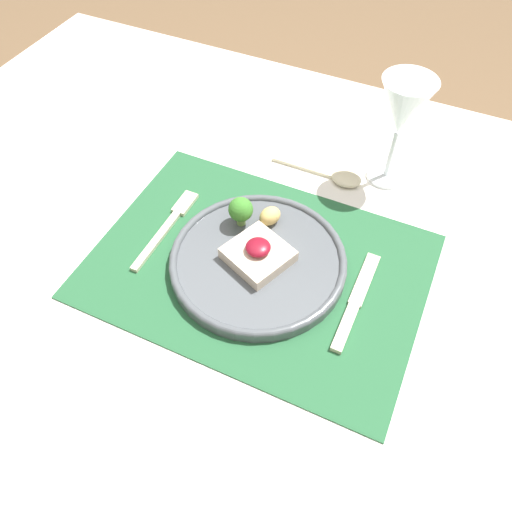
{
  "coord_description": "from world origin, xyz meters",
  "views": [
    {
      "loc": [
        0.19,
        -0.42,
        1.35
      ],
      "look_at": [
        -0.0,
        0.0,
        0.77
      ],
      "focal_mm": 35.0,
      "sensor_mm": 36.0,
      "label": 1
    }
  ],
  "objects_px": {
    "dinner_plate": "(256,257)",
    "wine_glass_near": "(403,111)",
    "fork": "(169,224)",
    "spoon": "(338,176)",
    "knife": "(354,307)"
  },
  "relations": [
    {
      "from": "fork",
      "to": "spoon",
      "type": "height_order",
      "value": "spoon"
    },
    {
      "from": "spoon",
      "to": "fork",
      "type": "bearing_deg",
      "value": -133.93
    },
    {
      "from": "wine_glass_near",
      "to": "fork",
      "type": "bearing_deg",
      "value": -137.57
    },
    {
      "from": "fork",
      "to": "knife",
      "type": "relative_size",
      "value": 1.0
    },
    {
      "from": "dinner_plate",
      "to": "spoon",
      "type": "xyz_separation_m",
      "value": [
        0.05,
        0.23,
        -0.01
      ]
    },
    {
      "from": "dinner_plate",
      "to": "wine_glass_near",
      "type": "xyz_separation_m",
      "value": [
        0.13,
        0.27,
        0.12
      ]
    },
    {
      "from": "dinner_plate",
      "to": "wine_glass_near",
      "type": "bearing_deg",
      "value": 65.16
    },
    {
      "from": "knife",
      "to": "spoon",
      "type": "xyz_separation_m",
      "value": [
        -0.11,
        0.25,
        0.0
      ]
    },
    {
      "from": "knife",
      "to": "fork",
      "type": "bearing_deg",
      "value": 174.43
    },
    {
      "from": "fork",
      "to": "spoon",
      "type": "xyz_separation_m",
      "value": [
        0.21,
        0.22,
        0.0
      ]
    },
    {
      "from": "fork",
      "to": "wine_glass_near",
      "type": "distance_m",
      "value": 0.41
    },
    {
      "from": "dinner_plate",
      "to": "knife",
      "type": "height_order",
      "value": "dinner_plate"
    },
    {
      "from": "knife",
      "to": "wine_glass_near",
      "type": "bearing_deg",
      "value": 96.0
    },
    {
      "from": "knife",
      "to": "spoon",
      "type": "relative_size",
      "value": 1.08
    },
    {
      "from": "spoon",
      "to": "knife",
      "type": "bearing_deg",
      "value": -66.5
    }
  ]
}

